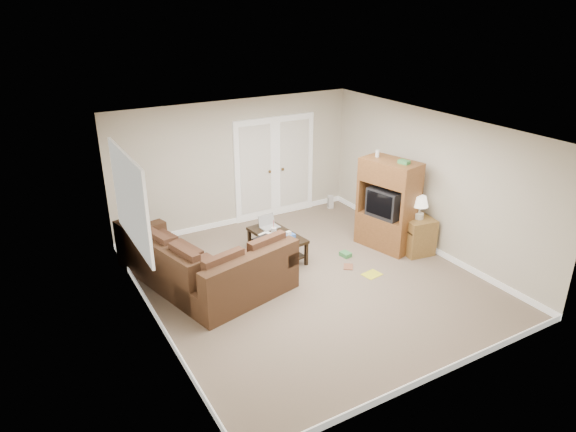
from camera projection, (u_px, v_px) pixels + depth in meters
floor at (310, 280)px, 8.35m from camera, size 5.50×5.50×0.00m
ceiling at (312, 129)px, 7.38m from camera, size 5.00×5.50×0.02m
wall_left at (150, 245)px, 6.72m from camera, size 0.02×5.50×2.50m
wall_right at (431, 183)px, 9.01m from camera, size 0.02×5.50×2.50m
wall_back at (236, 164)px, 10.06m from camera, size 5.00×0.02×2.50m
wall_front at (444, 291)px, 5.67m from camera, size 5.00×0.02×2.50m
baseboards at (310, 278)px, 8.33m from camera, size 5.00×5.50×0.10m
french_doors at (275, 168)px, 10.51m from camera, size 1.80×0.05×2.13m
window_left at (130, 200)px, 7.41m from camera, size 0.05×1.92×1.42m
sectional_sofa at (201, 269)px, 8.04m from camera, size 2.36×2.79×0.82m
coffee_table at (277, 244)px, 9.01m from camera, size 0.69×1.18×0.77m
tv_armoire at (388, 204)px, 9.21m from camera, size 0.79×1.13×1.77m
side_cabinet at (417, 233)px, 9.14m from camera, size 0.58×0.58×1.08m
space_heater at (330, 202)px, 11.20m from camera, size 0.13×0.12×0.29m
floor_magazine at (372, 274)px, 8.53m from camera, size 0.33×0.28×0.01m
floor_greenbox at (345, 254)px, 9.12m from camera, size 0.17×0.21×0.08m
floor_book at (344, 266)px, 8.77m from camera, size 0.26×0.27×0.02m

